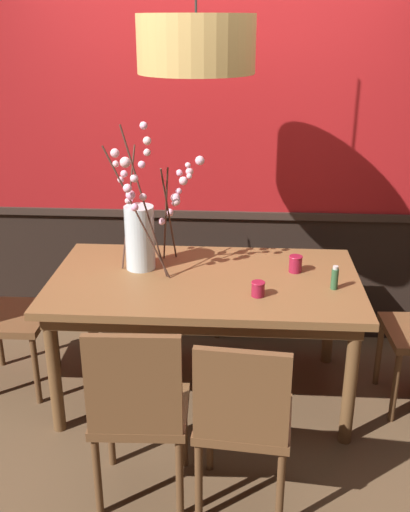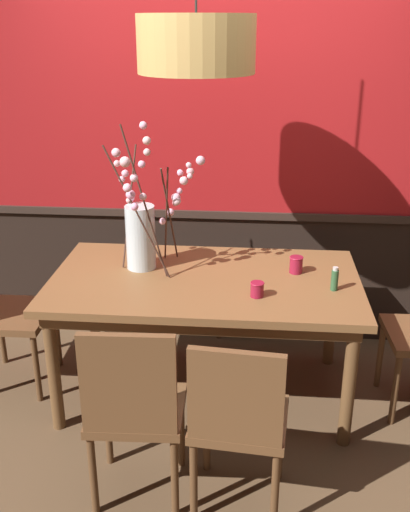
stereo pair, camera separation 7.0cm
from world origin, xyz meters
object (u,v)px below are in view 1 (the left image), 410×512
object	(u,v)px
chair_near_side_right	(243,417)
candle_holder_nearer_edge	(258,289)
dining_table	(205,291)
chair_far_side_right	(242,256)
vase_with_blossoms	(142,232)
pendant_lamp	(196,44)
chair_near_side_left	(138,407)
candle_holder_nearer_center	(296,264)
condiment_bottle	(335,278)

from	to	relation	value
chair_near_side_right	candle_holder_nearer_edge	world-z (taller)	chair_near_side_right
dining_table	chair_far_side_right	xyz separation A→B (m)	(0.21, 0.94, -0.15)
vase_with_blossoms	pendant_lamp	xyz separation A→B (m)	(0.33, -0.09, 1.03)
pendant_lamp	chair_far_side_right	bearing A→B (deg)	74.67
pendant_lamp	chair_near_side_right	bearing A→B (deg)	-73.92
chair_near_side_right	pendant_lamp	distance (m)	1.80
chair_near_side_left	chair_near_side_right	xyz separation A→B (m)	(0.47, -0.02, -0.02)
candle_holder_nearer_edge	candle_holder_nearer_center	bearing A→B (deg)	56.81
pendant_lamp	candle_holder_nearer_center	bearing A→B (deg)	10.21
dining_table	chair_near_side_left	xyz separation A→B (m)	(-0.24, -0.90, -0.15)
chair_near_side_left	candle_holder_nearer_center	world-z (taller)	chair_near_side_left
dining_table	candle_holder_nearer_edge	world-z (taller)	candle_holder_nearer_edge
chair_far_side_right	chair_near_side_left	bearing A→B (deg)	-103.62
candle_holder_nearer_center	candle_holder_nearer_edge	bearing A→B (deg)	-123.19
condiment_bottle	dining_table	bearing A→B (deg)	171.90
chair_near_side_left	candle_holder_nearer_edge	xyz separation A→B (m)	(0.54, 0.68, 0.28)
pendant_lamp	vase_with_blossoms	bearing A→B (deg)	164.25
chair_near_side_right	vase_with_blossoms	distance (m)	1.29
chair_far_side_right	candle_holder_nearer_center	size ratio (longest dim) A/B	9.71
vase_with_blossoms	pendant_lamp	distance (m)	1.08
dining_table	vase_with_blossoms	world-z (taller)	vase_with_blossoms
chair_near_side_left	pendant_lamp	xyz separation A→B (m)	(0.19, 0.92, 1.49)
dining_table	candle_holder_nearer_center	size ratio (longest dim) A/B	17.81
chair_near_side_right	chair_far_side_right	xyz separation A→B (m)	(-0.02, 1.87, 0.01)
chair_near_side_left	pendant_lamp	world-z (taller)	pendant_lamp
dining_table	candle_holder_nearer_edge	distance (m)	0.39
dining_table	pendant_lamp	size ratio (longest dim) A/B	1.83
dining_table	chair_near_side_right	distance (m)	0.97
pendant_lamp	dining_table	bearing A→B (deg)	-22.92
chair_far_side_right	condiment_bottle	bearing A→B (deg)	-64.11
dining_table	chair_near_side_right	world-z (taller)	chair_near_side_right
dining_table	chair_near_side_right	xyz separation A→B (m)	(0.23, -0.93, -0.17)
candle_holder_nearer_edge	pendant_lamp	distance (m)	1.29
chair_near_side_right	dining_table	bearing A→B (deg)	103.79
chair_far_side_right	candle_holder_nearer_edge	distance (m)	1.20
candle_holder_nearer_center	pendant_lamp	size ratio (longest dim) A/B	0.10
chair_near_side_left	dining_table	bearing A→B (deg)	75.15
condiment_bottle	pendant_lamp	distance (m)	1.42
vase_with_blossoms	condiment_bottle	world-z (taller)	vase_with_blossoms
dining_table	vase_with_blossoms	size ratio (longest dim) A/B	1.96
chair_near_side_left	vase_with_blossoms	size ratio (longest dim) A/B	1.06
chair_near_side_left	chair_far_side_right	world-z (taller)	chair_far_side_right
chair_near_side_left	chair_near_side_right	bearing A→B (deg)	-2.70
chair_near_side_right	chair_far_side_right	distance (m)	1.87
chair_far_side_right	candle_holder_nearer_center	xyz separation A→B (m)	(0.31, -0.82, 0.29)
chair_near_side_right	candle_holder_nearer_center	xyz separation A→B (m)	(0.29, 1.05, 0.30)
candle_holder_nearer_edge	condiment_bottle	bearing A→B (deg)	15.84
chair_far_side_right	vase_with_blossoms	size ratio (longest dim) A/B	1.07
chair_far_side_right	condiment_bottle	distance (m)	1.20
chair_near_side_left	chair_far_side_right	xyz separation A→B (m)	(0.45, 1.85, -0.00)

